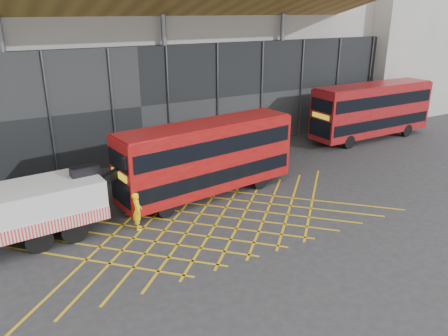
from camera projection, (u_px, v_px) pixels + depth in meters
ground_plane at (186, 234)px, 21.33m from camera, size 120.00×120.00×0.00m
road_markings at (215, 226)px, 22.08m from camera, size 19.96×7.16×0.01m
construction_building at (105, 27)px, 34.15m from camera, size 55.00×23.97×18.00m
east_building at (395, 12)px, 45.86m from camera, size 15.00×12.00×20.00m
bus_towed at (207, 156)px, 24.94m from camera, size 10.97×3.77×4.37m
bus_second at (372, 109)px, 36.14m from camera, size 11.34×2.80×4.60m
worker at (137, 211)px, 21.49m from camera, size 0.64×0.81×1.94m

